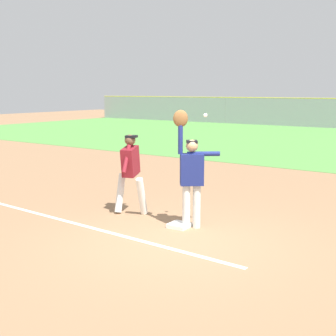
# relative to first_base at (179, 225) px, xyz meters

# --- Properties ---
(ground_plane) EXTENTS (81.22, 81.22, 0.00)m
(ground_plane) POSITION_rel_first_base_xyz_m (0.40, -0.71, -0.04)
(ground_plane) COLOR #936D4C
(chalk_foul_line) EXTENTS (11.99, 0.64, 0.01)m
(chalk_foul_line) POSITION_rel_first_base_xyz_m (-4.00, -0.90, -0.04)
(chalk_foul_line) COLOR white
(chalk_foul_line) RESTS_ON ground_plane
(first_base) EXTENTS (0.40, 0.40, 0.08)m
(first_base) POSITION_rel_first_base_xyz_m (0.00, 0.00, 0.00)
(first_base) COLOR white
(first_base) RESTS_ON ground_plane
(fielder) EXTENTS (0.77, 0.64, 2.28)m
(fielder) POSITION_rel_first_base_xyz_m (0.19, 0.11, 1.08)
(fielder) COLOR silver
(fielder) RESTS_ON ground_plane
(runner) EXTENTS (0.86, 0.83, 1.72)m
(runner) POSITION_rel_first_base_xyz_m (-1.41, 0.22, 0.96)
(runner) COLOR white
(runner) RESTS_ON ground_plane
(baseball) EXTENTS (0.07, 0.07, 0.07)m
(baseball) POSITION_rel_first_base_xyz_m (0.36, 0.33, 2.13)
(baseball) COLOR white
(parked_car_white) EXTENTS (4.49, 2.29, 1.25)m
(parked_car_white) POSITION_rel_first_base_xyz_m (-11.82, 29.81, 0.63)
(parked_car_white) COLOR white
(parked_car_white) RESTS_ON ground_plane
(parked_car_green) EXTENTS (4.43, 2.18, 1.25)m
(parked_car_green) POSITION_rel_first_base_xyz_m (-6.09, 29.68, 0.63)
(parked_car_green) COLOR #1E6B33
(parked_car_green) RESTS_ON ground_plane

